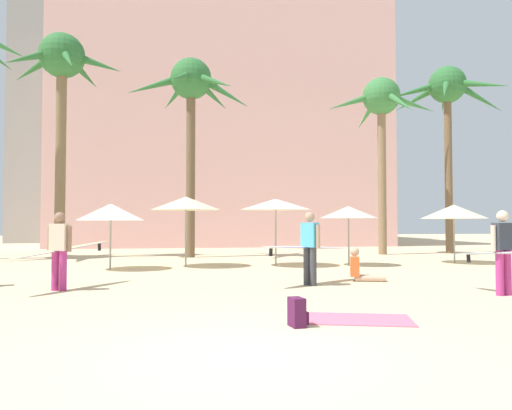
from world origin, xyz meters
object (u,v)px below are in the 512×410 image
Objects in this scene: cafe_umbrella_5 at (349,212)px; cafe_umbrella_4 at (276,204)px; palm_tree_far_right at (382,109)px; person_mid_left at (361,269)px; cafe_umbrella_1 at (186,203)px; palm_tree_center at (447,97)px; beach_towel at (350,319)px; palm_tree_far_left at (62,72)px; backpack at (297,313)px; person_far_left at (506,250)px; person_far_right at (61,248)px; person_mid_right at (308,246)px; cafe_umbrella_2 at (111,212)px; palm_tree_right at (192,93)px; cafe_umbrella_3 at (454,212)px.

cafe_umbrella_4 is at bearing 174.28° from cafe_umbrella_5.
person_mid_left is at bearing -116.45° from palm_tree_far_right.
cafe_umbrella_1 reaches higher than cafe_umbrella_5.
palm_tree_center is 15.57m from cafe_umbrella_1.
palm_tree_far_right reaches higher than beach_towel.
palm_tree_far_left reaches higher than backpack.
palm_tree_far_left reaches higher than cafe_umbrella_5.
person_far_left is (3.20, -7.97, -1.23)m from cafe_umbrella_4.
backpack is 6.45m from person_far_right.
person_far_left is (5.01, 2.25, 0.74)m from backpack.
palm_tree_far_left is 3.54× the size of person_mid_right.
cafe_umbrella_2 is at bearing -65.29° from palm_tree_far_left.
cafe_umbrella_4 is at bearing -139.18° from palm_tree_far_right.
cafe_umbrella_3 is at bearing -26.72° from palm_tree_right.
cafe_umbrella_3 reaches higher than person_far_left.
cafe_umbrella_3 is at bearing 136.65° from person_far_right.
beach_towel is (-11.01, -15.75, -7.95)m from palm_tree_center.
palm_tree_far_right is at bearing 64.60° from beach_towel.
person_mid_left reaches higher than beach_towel.
palm_tree_right reaches higher than palm_tree_far_right.
palm_tree_far_left is 19.58m from person_far_left.
palm_tree_center is 13.10m from cafe_umbrella_4.
cafe_umbrella_5 is at bearing 175.19° from person_far_left.
beach_towel is 4.52m from person_mid_right.
person_mid_right reaches higher than person_far_left.
beach_towel is at bearing -132.72° from person_mid_right.
palm_tree_far_right reaches higher than cafe_umbrella_4.
palm_tree_right is (5.73, -0.88, -0.89)m from palm_tree_far_left.
palm_tree_center reaches higher than person_far_right.
palm_tree_right is 4.08× the size of cafe_umbrella_2.
person_mid_right is (-2.92, -5.18, -0.95)m from cafe_umbrella_5.
person_far_left is (11.73, -13.87, -7.31)m from palm_tree_far_left.
palm_tree_far_right is (9.25, 0.56, -0.26)m from palm_tree_right.
person_far_right is at bearing -138.17° from cafe_umbrella_4.
palm_tree_far_left is at bearing 104.93° from backpack.
cafe_umbrella_1 reaches higher than person_mid_left.
palm_tree_far_right is at bearing 81.07° from person_mid_left.
cafe_umbrella_5 is (5.75, -0.49, -0.30)m from cafe_umbrella_1.
cafe_umbrella_4 is at bearing -167.37° from person_far_left.
cafe_umbrella_5 is 2.20× the size of person_mid_left.
cafe_umbrella_5 is (8.19, 0.22, 0.03)m from cafe_umbrella_2.
cafe_umbrella_4 reaches higher than person_mid_right.
palm_tree_center is at bearing 30.27° from cafe_umbrella_4.
cafe_umbrella_1 is at bearing -156.81° from palm_tree_center.
cafe_umbrella_1 is 1.00× the size of cafe_umbrella_3.
person_mid_left is at bearing 117.74° from person_far_right.
person_far_left is (8.80, -7.49, -0.92)m from cafe_umbrella_2.
cafe_umbrella_1 is 10.44m from person_far_left.
person_mid_left is at bearing -106.34° from cafe_umbrella_5.
backpack is at bearing -130.18° from cafe_umbrella_3.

